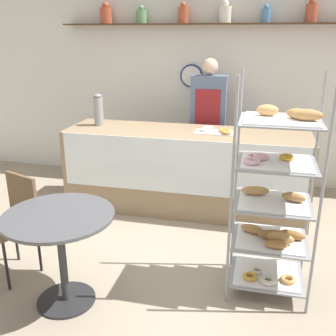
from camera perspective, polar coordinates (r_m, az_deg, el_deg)
The scene contains 9 objects.
ground_plane at distance 3.61m, azimuth -1.83°, elevation -14.65°, with size 14.00×14.00×0.00m, color gray.
back_wall at distance 5.47m, azimuth 4.94°, elevation 12.34°, with size 10.00×0.30×2.70m.
display_counter at distance 4.61m, azimuth 2.57°, elevation -0.34°, with size 2.77×0.77×0.95m.
pastry_rack at distance 3.13m, azimuth 15.09°, elevation -4.56°, with size 0.63×0.54×1.74m.
person_worker at distance 5.06m, azimuth 5.86°, elevation 6.78°, with size 0.44×0.23×1.71m.
cafe_table at distance 3.06m, azimuth -15.37°, elevation -9.52°, with size 0.82×0.82×0.75m.
cafe_chair at distance 3.61m, azimuth -21.28°, elevation -6.37°, with size 0.49×0.49×0.87m.
coffee_carafe at distance 4.79m, azimuth -10.05°, elevation 8.28°, with size 0.11×0.11×0.38m.
donut_tray_counter at distance 4.43m, azimuth 6.82°, elevation 5.37°, with size 0.43×0.26×0.05m.
Camera 1 is at (0.80, -2.89, 2.00)m, focal length 42.00 mm.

